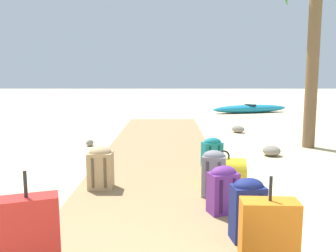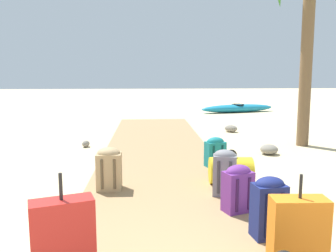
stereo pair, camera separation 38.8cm
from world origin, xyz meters
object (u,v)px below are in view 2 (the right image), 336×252
at_px(backpack_navy, 269,206).
at_px(backpack_tan, 109,167).
at_px(duffel_bag_yellow, 231,170).
at_px(kayak, 238,108).
at_px(backpack_teal, 215,151).
at_px(suitcase_orange, 298,235).
at_px(backpack_grey, 224,171).
at_px(backpack_purple, 238,187).
at_px(suitcase_red, 64,248).

xyz_separation_m(backpack_navy, backpack_tan, (-1.61, 1.45, -0.01)).
bearing_deg(backpack_navy, backpack_tan, 137.83).
height_order(duffel_bag_yellow, kayak, duffel_bag_yellow).
xyz_separation_m(backpack_teal, kayak, (2.58, 8.51, -0.17)).
xyz_separation_m(backpack_tan, kayak, (4.17, 9.55, -0.21)).
relative_size(suitcase_orange, backpack_grey, 1.33).
relative_size(backpack_purple, backpack_teal, 1.08).
distance_m(backpack_tan, kayak, 10.43).
distance_m(suitcase_red, backpack_tan, 2.21).
bearing_deg(backpack_purple, backpack_navy, -78.77).
height_order(suitcase_orange, backpack_tan, suitcase_orange).
height_order(suitcase_orange, backpack_teal, suitcase_orange).
bearing_deg(backpack_grey, suitcase_orange, -83.82).
bearing_deg(backpack_teal, duffel_bag_yellow, -87.16).
relative_size(suitcase_red, backpack_navy, 1.49).
bearing_deg(suitcase_red, backpack_teal, 62.83).
bearing_deg(backpack_navy, suitcase_red, -155.90).
relative_size(duffel_bag_yellow, backpack_grey, 1.03).
height_order(backpack_grey, backpack_teal, backpack_grey).
relative_size(duffel_bag_yellow, kayak, 0.18).
xyz_separation_m(backpack_tan, backpack_grey, (1.45, -0.30, 0.01)).
bearing_deg(suitcase_orange, backpack_purple, 97.33).
bearing_deg(suitcase_red, backpack_navy, 24.10).
relative_size(suitcase_red, backpack_teal, 1.78).
xyz_separation_m(backpack_purple, backpack_grey, (-0.03, 0.53, 0.03)).
bearing_deg(duffel_bag_yellow, suitcase_red, -125.91).
bearing_deg(suitcase_orange, backpack_tan, 129.03).
bearing_deg(kayak, backpack_navy, -103.12).
distance_m(backpack_navy, kayak, 11.30).
height_order(duffel_bag_yellow, backpack_teal, backpack_teal).
height_order(suitcase_orange, backpack_grey, suitcase_orange).
relative_size(backpack_purple, duffel_bag_yellow, 0.88).
relative_size(backpack_purple, backpack_tan, 0.94).
bearing_deg(backpack_grey, backpack_navy, -82.24).
xyz_separation_m(backpack_purple, duffel_bag_yellow, (0.16, 0.99, -0.09)).
height_order(suitcase_orange, backpack_navy, suitcase_orange).
height_order(backpack_tan, backpack_teal, backpack_tan).
bearing_deg(backpack_tan, kayak, 66.41).
bearing_deg(duffel_bag_yellow, kayak, 74.92).
distance_m(duffel_bag_yellow, backpack_navy, 1.62).
bearing_deg(backpack_navy, backpack_purple, 101.23).
distance_m(duffel_bag_yellow, backpack_grey, 0.51).
distance_m(suitcase_red, suitcase_orange, 1.72).
relative_size(suitcase_red, kayak, 0.27).
relative_size(backpack_purple, kayak, 0.16).
bearing_deg(backpack_teal, backpack_purple, -93.47).
bearing_deg(backpack_tan, backpack_teal, 33.22).
bearing_deg(suitcase_red, backpack_purple, 41.54).
height_order(suitcase_red, suitcase_orange, suitcase_red).
xyz_separation_m(backpack_grey, backpack_teal, (0.15, 1.35, -0.05)).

